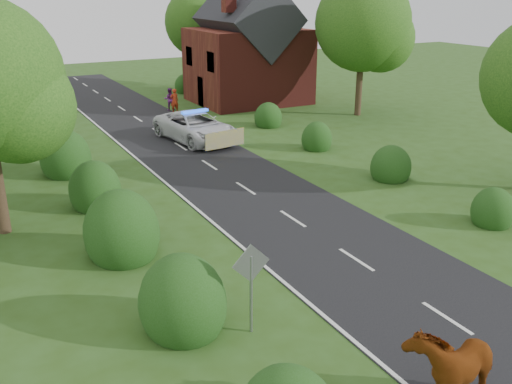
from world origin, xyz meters
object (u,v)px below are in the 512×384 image
pedestrian_red (174,101)px  police_van (196,127)px  road_sign (251,276)px  pedestrian_purple (170,99)px  cow (451,369)px

pedestrian_red → police_van: bearing=72.8°
road_sign → pedestrian_purple: bearing=74.0°
cow → pedestrian_purple: 32.62m
pedestrian_purple → pedestrian_red: bearing=112.7°
road_sign → police_van: 19.79m
road_sign → police_van: (6.26, 18.76, -0.81)m
road_sign → cow: 5.14m
police_van → road_sign: bearing=-117.1°
road_sign → pedestrian_red: bearing=73.4°
police_van → pedestrian_purple: 9.16m
road_sign → pedestrian_purple: 28.90m
road_sign → pedestrian_purple: (7.98, 27.76, -0.85)m
police_van → pedestrian_red: size_ratio=3.74×
road_sign → pedestrian_red: road_sign is taller
road_sign → pedestrian_red: (7.96, 26.75, -0.80)m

